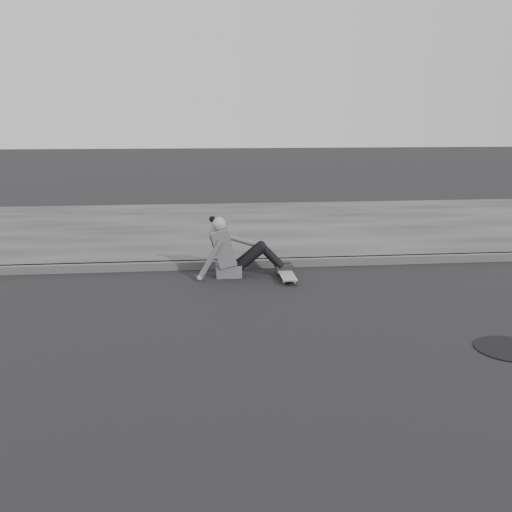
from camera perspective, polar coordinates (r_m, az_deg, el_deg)
The scene contains 6 objects.
ground at distance 6.24m, azimuth 0.52°, elevation -7.12°, with size 80.00×80.00×0.00m, color black.
curb at distance 8.67m, azimuth -1.46°, elevation -0.77°, with size 24.00×0.16×0.12m, color #4A4A4A.
sidewalk at distance 11.62m, azimuth -2.69°, elevation 2.88°, with size 24.00×6.00×0.12m, color #3B3B3B.
manhole at distance 6.19m, azimuth 24.04°, elevation -8.47°, with size 0.67×0.67×0.01m, color black.
skateboard at distance 8.07m, azimuth 3.04°, elevation -1.80°, with size 0.20×0.78×0.09m.
seated_woman at distance 8.15m, azimuth -2.32°, elevation 0.46°, with size 1.38×0.46×0.88m.
Camera 1 is at (-0.68, -5.80, 2.20)m, focal length 40.00 mm.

